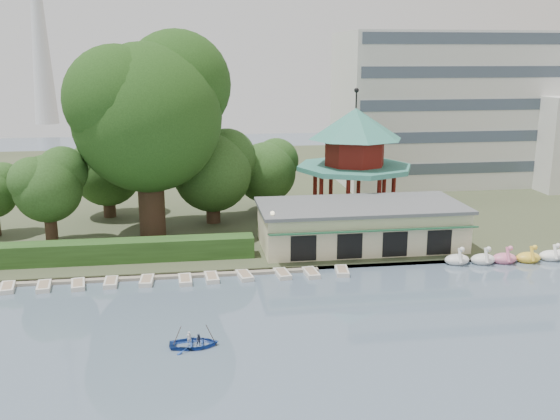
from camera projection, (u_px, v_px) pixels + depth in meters
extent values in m
plane|color=slate|center=(291.00, 374.00, 35.01)|extent=(220.00, 220.00, 0.00)
cube|color=#424930|center=(230.00, 185.00, 84.90)|extent=(220.00, 70.00, 0.40)
cube|color=gray|center=(257.00, 270.00, 51.59)|extent=(220.00, 0.60, 0.30)
cube|color=gray|center=(108.00, 278.00, 49.82)|extent=(34.00, 1.60, 0.24)
cube|color=beige|center=(360.00, 226.00, 57.01)|extent=(18.00, 8.00, 3.60)
cube|color=#595B5E|center=(361.00, 206.00, 56.54)|extent=(18.60, 8.60, 0.30)
cube|color=#194C2D|center=(374.00, 230.00, 52.68)|extent=(18.00, 1.59, 0.45)
cylinder|color=beige|center=(353.00, 212.00, 67.18)|extent=(10.40, 10.40, 1.20)
cylinder|color=#368170|center=(354.00, 167.00, 66.01)|extent=(12.40, 12.40, 0.50)
cylinder|color=maroon|center=(355.00, 152.00, 65.61)|extent=(6.40, 6.40, 2.80)
cone|color=#368170|center=(356.00, 123.00, 64.89)|extent=(10.00, 10.00, 3.20)
cylinder|color=black|center=(356.00, 99.00, 64.28)|extent=(0.16, 0.16, 1.80)
cube|color=silver|center=(450.00, 108.00, 84.71)|extent=(30.00, 14.00, 20.00)
cone|color=silver|center=(37.00, 4.00, 156.35)|extent=(6.00, 6.00, 60.00)
cube|color=#294D1C|center=(76.00, 253.00, 52.29)|extent=(30.00, 2.00, 1.80)
cylinder|color=black|center=(272.00, 237.00, 52.89)|extent=(0.12, 0.12, 4.00)
sphere|color=beige|center=(272.00, 213.00, 52.38)|extent=(0.36, 0.36, 0.36)
cylinder|color=#3A281C|center=(151.00, 189.00, 59.44)|extent=(2.50, 2.50, 9.15)
sphere|color=#204414|center=(147.00, 118.00, 57.81)|extent=(13.86, 13.86, 13.86)
sphere|color=#204414|center=(177.00, 85.00, 59.49)|extent=(10.40, 10.40, 10.40)
sphere|color=#204414|center=(118.00, 99.00, 55.70)|extent=(9.71, 9.71, 9.71)
cylinder|color=#3A281C|center=(51.00, 223.00, 56.85)|extent=(1.10, 1.10, 4.30)
sphere|color=#294D1C|center=(48.00, 189.00, 56.08)|extent=(6.13, 6.13, 6.13)
sphere|color=#294D1C|center=(62.00, 171.00, 56.80)|extent=(4.60, 4.60, 4.60)
sphere|color=#294D1C|center=(33.00, 181.00, 55.13)|extent=(4.29, 4.29, 4.29)
sphere|color=#294D1C|center=(3.00, 181.00, 59.90)|extent=(3.54, 3.54, 3.54)
cylinder|color=#3A281C|center=(213.00, 203.00, 64.71)|extent=(1.45, 1.45, 4.26)
sphere|color=#294D1C|center=(212.00, 173.00, 63.95)|extent=(8.06, 8.06, 8.06)
sphere|color=#294D1C|center=(227.00, 157.00, 65.01)|extent=(6.04, 6.04, 6.04)
sphere|color=#294D1C|center=(198.00, 166.00, 62.78)|extent=(5.64, 5.64, 5.64)
cylinder|color=#3A281C|center=(266.00, 196.00, 69.48)|extent=(1.21, 1.21, 3.56)
sphere|color=#294D1C|center=(266.00, 173.00, 68.84)|extent=(6.71, 6.71, 6.71)
sphere|color=#294D1C|center=(276.00, 161.00, 69.72)|extent=(5.03, 5.03, 5.03)
sphere|color=#294D1C|center=(256.00, 167.00, 67.86)|extent=(4.70, 4.70, 4.70)
cylinder|color=#3A281C|center=(109.00, 199.00, 67.05)|extent=(1.31, 1.31, 3.97)
sphere|color=#294D1C|center=(107.00, 172.00, 66.34)|extent=(7.26, 7.26, 7.26)
sphere|color=#294D1C|center=(121.00, 158.00, 67.28)|extent=(5.44, 5.44, 5.44)
sphere|color=#294D1C|center=(93.00, 166.00, 65.28)|extent=(5.08, 5.08, 5.08)
ellipsoid|color=white|center=(457.00, 260.00, 53.44)|extent=(2.16, 1.44, 0.99)
cylinder|color=white|center=(460.00, 256.00, 52.78)|extent=(0.26, 0.79, 1.29)
sphere|color=white|center=(462.00, 249.00, 52.33)|extent=(0.44, 0.44, 0.44)
ellipsoid|color=white|center=(483.00, 259.00, 53.53)|extent=(2.16, 1.44, 0.99)
cylinder|color=white|center=(486.00, 255.00, 52.87)|extent=(0.26, 0.79, 1.29)
sphere|color=white|center=(489.00, 249.00, 52.43)|extent=(0.44, 0.44, 0.44)
ellipsoid|color=pink|center=(504.00, 259.00, 53.75)|extent=(2.16, 1.44, 0.99)
cylinder|color=pink|center=(508.00, 255.00, 53.09)|extent=(0.26, 0.79, 1.29)
sphere|color=pink|center=(511.00, 248.00, 52.64)|extent=(0.44, 0.44, 0.44)
ellipsoid|color=yellow|center=(528.00, 258.00, 53.98)|extent=(2.16, 1.44, 0.99)
cylinder|color=yellow|center=(532.00, 254.00, 53.32)|extent=(0.26, 0.79, 1.29)
sphere|color=yellow|center=(535.00, 247.00, 52.87)|extent=(0.44, 0.44, 0.44)
ellipsoid|color=white|center=(551.00, 256.00, 54.48)|extent=(2.16, 1.44, 0.99)
cylinder|color=white|center=(555.00, 252.00, 53.82)|extent=(0.26, 0.79, 1.29)
sphere|color=white|center=(558.00, 246.00, 53.37)|extent=(0.44, 0.44, 0.44)
cube|color=silver|center=(8.00, 287.00, 47.54)|extent=(1.36, 2.43, 0.36)
cube|color=silver|center=(44.00, 286.00, 47.78)|extent=(1.28, 2.41, 0.36)
cube|color=silver|center=(78.00, 285.00, 48.13)|extent=(1.35, 2.43, 0.36)
cube|color=silver|center=(111.00, 282.00, 48.65)|extent=(1.06, 2.33, 0.36)
cube|color=silver|center=(147.00, 281.00, 49.01)|extent=(1.11, 2.35, 0.36)
cube|color=silver|center=(185.00, 280.00, 49.16)|extent=(1.12, 2.35, 0.36)
cube|color=silver|center=(212.00, 277.00, 49.70)|extent=(1.18, 2.37, 0.36)
cube|color=silver|center=(245.00, 275.00, 50.14)|extent=(1.37, 2.44, 0.36)
cube|color=silver|center=(282.00, 274.00, 50.53)|extent=(1.27, 2.40, 0.36)
cube|color=silver|center=(311.00, 273.00, 50.72)|extent=(1.18, 2.37, 0.36)
cube|color=silver|center=(342.00, 271.00, 51.18)|extent=(1.28, 2.41, 0.36)
imported|color=#21469E|center=(194.00, 340.00, 38.19)|extent=(4.22, 3.03, 0.87)
imported|color=silver|center=(189.00, 338.00, 38.33)|extent=(0.30, 0.20, 0.83)
imported|color=#2B3245|center=(199.00, 340.00, 38.03)|extent=(0.39, 0.31, 0.80)
cylinder|color=#3A281C|center=(174.00, 343.00, 38.05)|extent=(0.94, 0.29, 2.01)
cylinder|color=#3A281C|center=(214.00, 340.00, 38.38)|extent=(0.94, 0.29, 2.01)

